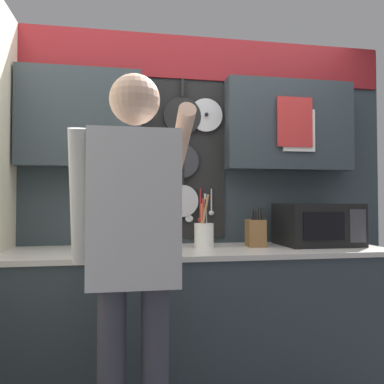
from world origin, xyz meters
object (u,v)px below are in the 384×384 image
at_px(utensil_crock, 204,233).
at_px(person, 134,239).
at_px(microwave, 317,224).
at_px(knife_block, 255,232).

xyz_separation_m(utensil_crock, person, (-0.46, -0.76, 0.04)).
height_order(microwave, knife_block, microwave).
bearing_deg(person, microwave, 31.23).
bearing_deg(knife_block, utensil_crock, 179.86).
height_order(knife_block, person, person).
bearing_deg(utensil_crock, person, -121.17).
bearing_deg(person, knife_block, 43.18).
distance_m(microwave, person, 1.46).
distance_m(utensil_crock, person, 0.89).
distance_m(microwave, knife_block, 0.44).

